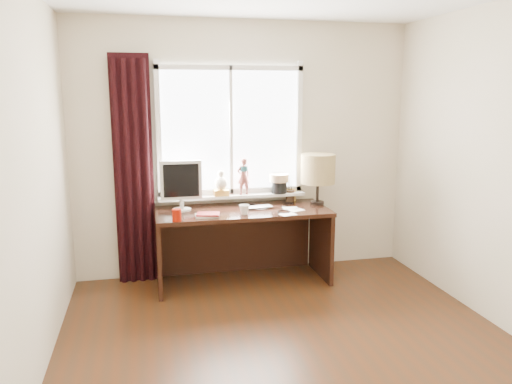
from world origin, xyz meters
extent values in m
cube|color=#3A2312|center=(0.00, 0.00, 0.00)|extent=(3.50, 4.00, 0.00)
cube|color=beige|center=(0.00, 2.00, 1.30)|extent=(3.50, 0.00, 2.60)
cube|color=beige|center=(-1.75, 0.00, 1.30)|extent=(0.00, 4.00, 2.60)
imported|color=silver|center=(0.05, 1.64, 0.76)|extent=(0.32, 0.22, 0.02)
imported|color=white|center=(-0.12, 1.44, 0.80)|extent=(0.14, 0.14, 0.10)
cylinder|color=#8D0F01|center=(-0.76, 1.33, 0.80)|extent=(0.08, 0.08, 0.11)
cube|color=white|center=(-0.15, 1.99, 1.50)|extent=(1.40, 0.02, 1.30)
cube|color=silver|center=(-0.15, 1.96, 0.88)|extent=(1.50, 0.05, 0.05)
cube|color=silver|center=(-0.15, 1.96, 2.12)|extent=(1.50, 0.05, 0.05)
cube|color=silver|center=(-0.88, 1.96, 1.50)|extent=(0.05, 0.05, 1.40)
cube|color=silver|center=(0.57, 1.96, 1.50)|extent=(0.05, 0.05, 1.40)
cube|color=silver|center=(-0.15, 1.96, 1.50)|extent=(0.03, 0.05, 1.30)
cube|color=silver|center=(-0.15, 1.91, 0.83)|extent=(1.52, 0.18, 0.03)
cylinder|color=#400000|center=(-0.60, 1.90, 0.97)|extent=(0.13, 0.13, 0.24)
cube|color=gold|center=(-0.27, 1.89, 0.88)|extent=(0.15, 0.12, 0.06)
sphere|color=beige|center=(-0.27, 1.89, 0.97)|extent=(0.13, 0.13, 0.13)
sphere|color=beige|center=(-0.27, 1.89, 1.07)|extent=(0.07, 0.07, 0.07)
imported|color=brown|center=(-0.03, 1.89, 1.04)|extent=(0.15, 0.12, 0.38)
cylinder|color=#1E4C51|center=(-0.03, 1.88, 1.12)|extent=(0.10, 0.10, 0.05)
cylinder|color=black|center=(0.34, 1.87, 0.91)|extent=(0.16, 0.16, 0.12)
cylinder|color=#8C6B4C|center=(0.34, 1.87, 1.01)|extent=(0.20, 0.20, 0.08)
cube|color=black|center=(-1.13, 1.92, 1.12)|extent=(0.38, 0.05, 2.25)
cylinder|color=black|center=(-1.27, 1.89, 1.10)|extent=(0.06, 0.06, 2.20)
cylinder|color=black|center=(-1.18, 1.89, 1.10)|extent=(0.06, 0.06, 2.20)
cylinder|color=black|center=(-1.09, 1.89, 1.10)|extent=(0.06, 0.06, 2.20)
cylinder|color=black|center=(-1.00, 1.89, 1.10)|extent=(0.06, 0.06, 2.20)
cube|color=black|center=(-0.10, 1.63, 0.73)|extent=(1.70, 0.70, 0.04)
cube|color=black|center=(-0.93, 1.63, 0.35)|extent=(0.04, 0.64, 0.71)
cube|color=black|center=(0.73, 1.63, 0.35)|extent=(0.04, 0.64, 0.71)
cube|color=black|center=(-0.10, 1.97, 0.35)|extent=(1.60, 0.03, 0.71)
cylinder|color=beige|center=(-0.69, 1.73, 0.76)|extent=(0.18, 0.18, 0.01)
cylinder|color=beige|center=(-0.69, 1.73, 0.81)|extent=(0.04, 0.04, 0.10)
cube|color=beige|center=(-0.69, 1.73, 1.05)|extent=(0.40, 0.04, 0.38)
cube|color=black|center=(-0.69, 1.71, 1.05)|extent=(0.34, 0.01, 0.32)
cube|color=beige|center=(-0.48, 1.43, 0.76)|extent=(0.23, 0.17, 0.02)
cube|color=maroon|center=(-0.47, 1.42, 0.78)|extent=(0.24, 0.19, 0.01)
cylinder|color=black|center=(0.46, 1.89, 0.81)|extent=(0.09, 0.09, 0.12)
cylinder|color=black|center=(0.45, 1.90, 0.86)|extent=(0.01, 0.01, 0.22)
cylinder|color=black|center=(0.47, 1.88, 0.84)|extent=(0.01, 0.01, 0.19)
cylinder|color=black|center=(0.46, 1.90, 0.88)|extent=(0.01, 0.01, 0.25)
cylinder|color=black|center=(0.48, 1.90, 0.83)|extent=(0.01, 0.01, 0.17)
cube|color=gold|center=(0.48, 1.91, 0.81)|extent=(0.10, 0.03, 0.13)
cube|color=#996633|center=(0.48, 1.90, 0.81)|extent=(0.07, 0.02, 0.10)
cylinder|color=black|center=(0.70, 1.70, 0.77)|extent=(0.14, 0.14, 0.03)
cylinder|color=black|center=(0.70, 1.70, 0.89)|extent=(0.03, 0.03, 0.22)
cylinder|color=tan|center=(0.70, 1.70, 1.12)|extent=(0.35, 0.35, 0.30)
cube|color=white|center=(0.41, 1.49, 0.75)|extent=(0.18, 0.16, 0.00)
cube|color=white|center=(0.38, 1.59, 0.75)|extent=(0.16, 0.12, 0.00)
cube|color=white|center=(0.28, 1.34, 0.75)|extent=(0.17, 0.15, 0.00)
torus|color=black|center=(0.27, 1.44, 0.75)|extent=(0.16, 0.16, 0.01)
torus|color=black|center=(0.41, 1.77, 0.75)|extent=(0.12, 0.12, 0.01)
torus|color=black|center=(0.02, 1.80, 0.75)|extent=(0.13, 0.13, 0.01)
camera|label=1|loc=(-1.03, -3.06, 1.89)|focal=35.00mm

